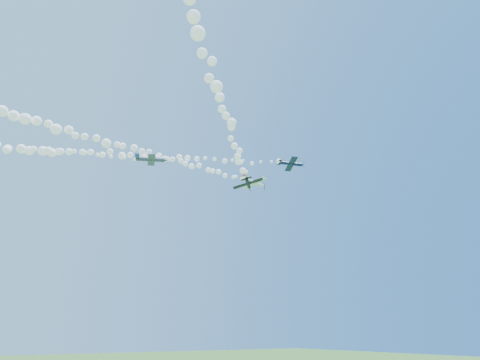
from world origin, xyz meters
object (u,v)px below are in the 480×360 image
plane_white (254,183)px  plane_black (248,183)px  plane_grey (151,160)px  plane_navy (291,164)px

plane_white → plane_black: plane_white is taller
plane_white → plane_grey: size_ratio=1.09×
plane_navy → plane_grey: 36.05m
plane_white → plane_black: bearing=-133.8°
plane_grey → plane_black: size_ratio=1.39×
plane_grey → plane_black: bearing=-24.0°
plane_white → plane_navy: size_ratio=1.13×
plane_white → plane_black: size_ratio=1.51×
plane_navy → plane_black: bearing=-134.2°
plane_white → plane_grey: (-31.88, -4.49, -2.21)m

